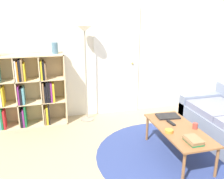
% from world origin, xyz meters
% --- Properties ---
extents(wall_back, '(7.08, 0.11, 2.60)m').
position_xyz_m(wall_back, '(0.01, 2.75, 1.29)').
color(wall_back, silver).
rests_on(wall_back, ground_plane).
extents(rug, '(2.07, 2.07, 0.01)m').
position_xyz_m(rug, '(0.60, 1.00, 0.00)').
color(rug, navy).
rests_on(rug, ground_plane).
extents(bookshelf, '(1.20, 0.34, 1.22)m').
position_xyz_m(bookshelf, '(-1.34, 2.54, 0.60)').
color(bookshelf, beige).
rests_on(bookshelf, ground_plane).
extents(floor_lamp, '(0.27, 0.27, 1.67)m').
position_xyz_m(floor_lamp, '(-0.31, 2.48, 1.38)').
color(floor_lamp, gray).
rests_on(floor_lamp, ground_plane).
extents(coffee_table, '(0.51, 1.13, 0.41)m').
position_xyz_m(coffee_table, '(0.66, 0.96, 0.37)').
color(coffee_table, brown).
rests_on(coffee_table, ground_plane).
extents(laptop, '(0.34, 0.25, 0.02)m').
position_xyz_m(laptop, '(0.69, 1.34, 0.42)').
color(laptop, black).
rests_on(laptop, coffee_table).
extents(bowl, '(0.11, 0.11, 0.04)m').
position_xyz_m(bowl, '(0.48, 0.89, 0.43)').
color(bowl, orange).
rests_on(bowl, coffee_table).
extents(book_stack_on_table, '(0.16, 0.23, 0.06)m').
position_xyz_m(book_stack_on_table, '(0.63, 0.58, 0.44)').
color(book_stack_on_table, '#196B38').
rests_on(book_stack_on_table, coffee_table).
extents(cup, '(0.07, 0.07, 0.08)m').
position_xyz_m(cup, '(0.86, 0.90, 0.45)').
color(cup, '#A33D33').
rests_on(cup, coffee_table).
extents(remote, '(0.06, 0.17, 0.02)m').
position_xyz_m(remote, '(0.63, 1.12, 0.42)').
color(remote, black).
rests_on(remote, coffee_table).
extents(vase_on_shelf, '(0.10, 0.10, 0.19)m').
position_xyz_m(vase_on_shelf, '(-0.80, 2.53, 1.31)').
color(vase_on_shelf, slate).
rests_on(vase_on_shelf, bookshelf).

